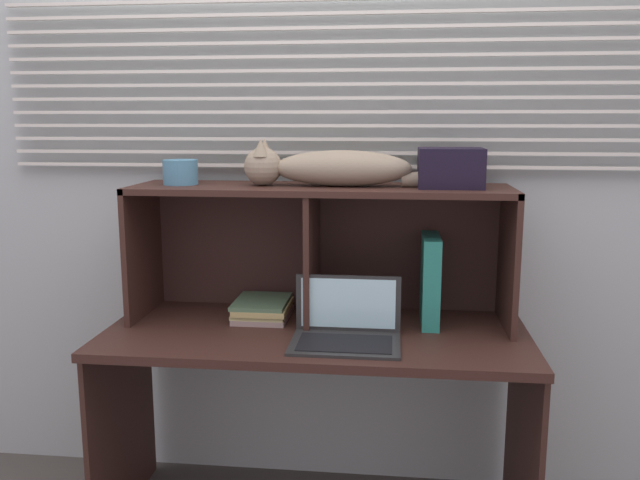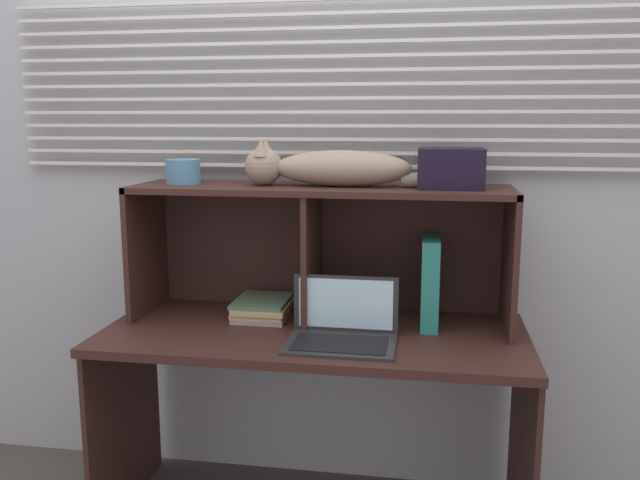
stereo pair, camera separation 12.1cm
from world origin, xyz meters
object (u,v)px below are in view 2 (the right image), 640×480
(book_stack, at_px, (263,308))
(small_basket, at_px, (183,172))
(laptop, at_px, (342,330))
(binder_upright, at_px, (430,281))
(storage_box, at_px, (451,168))
(cat, at_px, (330,168))

(book_stack, height_order, small_basket, small_basket)
(laptop, distance_m, small_basket, 0.82)
(laptop, distance_m, binder_upright, 0.38)
(storage_box, bearing_deg, binder_upright, 180.00)
(laptop, height_order, book_stack, laptop)
(binder_upright, xyz_separation_m, storage_box, (0.06, 0.00, 0.39))
(cat, distance_m, storage_box, 0.41)
(cat, xyz_separation_m, laptop, (0.08, -0.23, -0.51))
(laptop, relative_size, storage_box, 1.62)
(laptop, xyz_separation_m, storage_box, (0.34, 0.23, 0.51))
(small_basket, bearing_deg, storage_box, 0.00)
(binder_upright, distance_m, book_stack, 0.61)
(laptop, relative_size, small_basket, 2.86)
(storage_box, bearing_deg, cat, -180.00)
(cat, height_order, small_basket, cat)
(binder_upright, height_order, storage_box, storage_box)
(cat, relative_size, binder_upright, 2.53)
(laptop, xyz_separation_m, binder_upright, (0.28, 0.23, 0.12))
(binder_upright, bearing_deg, book_stack, -179.60)
(laptop, relative_size, binder_upright, 1.12)
(cat, height_order, storage_box, cat)
(cat, distance_m, book_stack, 0.57)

